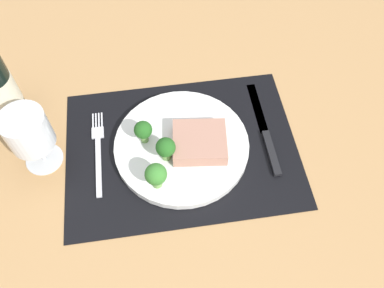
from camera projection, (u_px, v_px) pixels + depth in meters
ground_plane at (182, 153)px, 80.06cm from camera, size 140.00×110.00×3.00cm
placemat at (182, 148)px, 78.66cm from camera, size 45.13×32.96×0.30cm
plate at (182, 146)px, 77.86cm from camera, size 26.20×26.20×1.60cm
steak at (200, 142)px, 75.67cm from camera, size 11.08×10.09×2.82cm
broccoli_back_left at (156, 175)px, 69.42cm from camera, size 3.97×3.97×5.86cm
broccoli_near_fork at (143, 131)px, 74.83cm from camera, size 3.47×3.47×5.26cm
broccoli_near_steak at (166, 148)px, 72.84cm from camera, size 3.71×3.71×5.34cm
fork at (98, 151)px, 77.81cm from camera, size 2.40×19.20×0.50cm
knife at (266, 134)px, 79.90cm from camera, size 1.80×23.00×0.80cm
wine_glass at (29, 133)px, 69.86cm from camera, size 7.99×7.99×13.47cm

